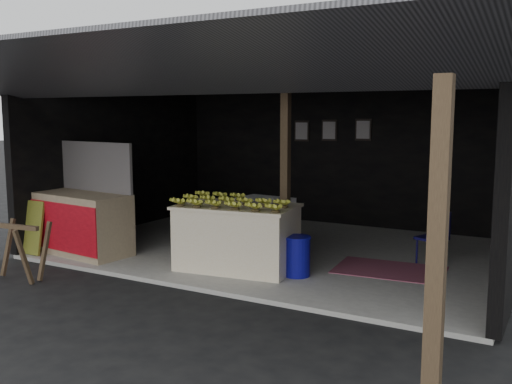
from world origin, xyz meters
The scene contains 13 objects.
ground centered at (0.00, 0.00, 0.00)m, with size 80.00×80.00×0.00m, color black.
concrete_slab centered at (0.00, 2.50, 0.03)m, with size 7.00×5.00×0.06m, color gray.
shophouse centered at (0.00, 2.82, 2.10)m, with size 7.40×7.29×3.02m.
banana_table centered at (-0.03, 1.03, 0.52)m, with size 1.78×1.23×0.92m.
banana_pile centered at (-0.03, 1.03, 1.07)m, with size 1.53×0.92×0.18m, color gold, non-canonical shape.
white_crate centered at (-0.06, 1.93, 0.51)m, with size 0.85×0.62×0.90m.
neighbor_stall centered at (-2.67, 0.63, 0.58)m, with size 1.77×0.95×1.75m.
green_signboard centered at (-3.35, 0.20, 0.48)m, with size 0.56×0.04×0.84m, color black.
sawhorse centered at (-2.42, -0.79, 0.49)m, with size 0.80×0.77×0.78m.
water_barrel centered at (0.88, 1.10, 0.32)m, with size 0.35×0.35×0.52m, color #0C0B7E.
plastic_chair centered at (2.37, 2.68, 0.52)m, with size 0.48×0.48×0.78m.
magenta_rug centered at (1.91, 1.99, 0.07)m, with size 1.50×1.00×0.01m, color maroon.
picture_frames centered at (-0.17, 4.89, 1.93)m, with size 1.62×0.04×0.46m.
Camera 1 is at (4.05, -5.76, 2.24)m, focal length 40.00 mm.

